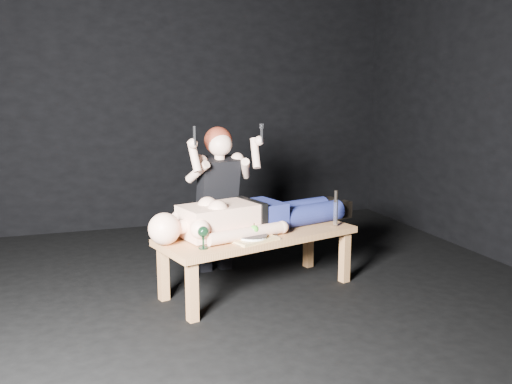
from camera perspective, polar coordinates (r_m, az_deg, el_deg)
ground at (r=3.91m, az=-2.20°, el=-11.83°), size 5.00×5.00×0.00m
back_wall at (r=6.05m, az=-9.08°, el=10.57°), size 5.00×0.00×5.00m
table at (r=4.11m, az=0.22°, el=-7.33°), size 1.59×0.94×0.45m
lying_man at (r=4.11m, az=0.13°, el=-2.04°), size 1.68×0.90×0.28m
kneeling_woman at (r=4.47m, az=-4.33°, el=-0.60°), size 0.74×0.81×1.25m
serving_tray at (r=3.85m, az=-0.42°, el=-4.94°), size 0.39×0.34×0.02m
plate at (r=3.84m, az=-0.42°, el=-4.69°), size 0.28×0.28×0.02m
apple at (r=3.85m, az=-0.20°, el=-4.01°), size 0.07×0.07×0.07m
goblet at (r=3.65m, az=-5.58°, el=-4.77°), size 0.09×0.09×0.15m
fork_flat at (r=3.76m, az=-2.28°, el=-5.43°), size 0.06×0.16×0.01m
knife_flat at (r=3.94m, az=2.25°, el=-4.69°), size 0.02×0.16×0.01m
spoon_flat at (r=4.01m, az=1.25°, el=-4.39°), size 0.12×0.13×0.01m
carving_knife at (r=4.24m, az=8.38°, el=-1.73°), size 0.05×0.05×0.29m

